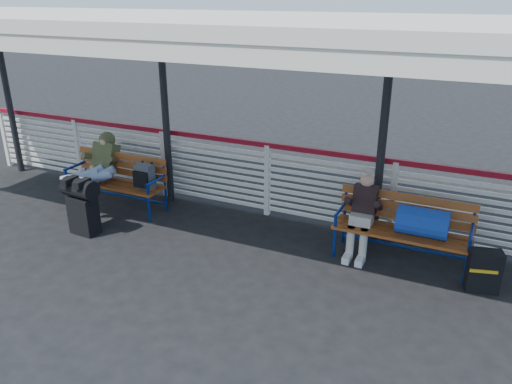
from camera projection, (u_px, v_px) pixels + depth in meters
The scene contains 9 objects.
ground at pixel (210, 267), 6.70m from camera, with size 60.00×60.00×0.00m, color black.
fence at pixel (267, 177), 8.05m from camera, with size 12.08×0.08×1.24m.
canopy at pixel (236, 26), 6.30m from camera, with size 12.60×3.60×3.16m.
luggage_stack at pixel (82, 204), 7.49m from camera, with size 0.55×0.34×0.88m.
bench_left at pixel (124, 176), 8.34m from camera, with size 1.80×0.56×0.92m.
bench_right at pixel (414, 223), 6.57m from camera, with size 1.80×0.56×0.92m.
traveler_man at pixel (94, 171), 8.11m from camera, with size 0.94×1.63×0.77m.
companion_person at pixel (362, 215), 6.85m from camera, with size 0.32×0.66×1.15m.
suitcase_side at pixel (483, 271), 6.09m from camera, with size 0.43×0.32×0.54m.
Camera 1 is at (3.03, -5.03, 3.43)m, focal length 35.00 mm.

